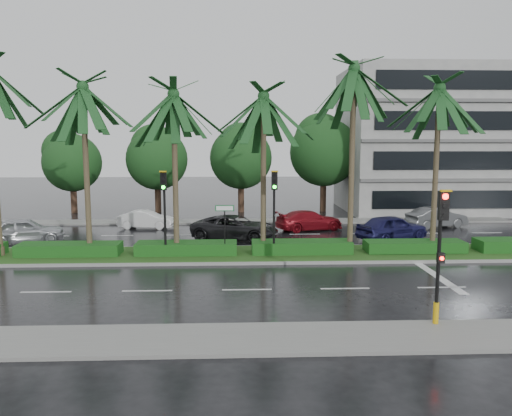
{
  "coord_description": "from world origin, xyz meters",
  "views": [
    {
      "loc": [
        -0.41,
        -24.51,
        5.95
      ],
      "look_at": [
        0.63,
        1.5,
        2.46
      ],
      "focal_mm": 35.0,
      "sensor_mm": 36.0,
      "label": 1
    }
  ],
  "objects_px": {
    "signal_median_left": "(164,201)",
    "car_red": "(309,220)",
    "street_sign": "(225,217)",
    "signal_near": "(440,252)",
    "car_silver": "(24,230)",
    "car_grey": "(437,217)",
    "car_white": "(146,219)",
    "car_darkgrey": "(235,227)",
    "car_blue": "(392,228)"
  },
  "relations": [
    {
      "from": "car_grey",
      "to": "car_white",
      "type": "bearing_deg",
      "value": 73.47
    },
    {
      "from": "signal_near",
      "to": "car_darkgrey",
      "type": "relative_size",
      "value": 0.83
    },
    {
      "from": "car_red",
      "to": "signal_median_left",
      "type": "bearing_deg",
      "value": 115.94
    },
    {
      "from": "car_red",
      "to": "car_darkgrey",
      "type": "bearing_deg",
      "value": 102.99
    },
    {
      "from": "street_sign",
      "to": "car_blue",
      "type": "height_order",
      "value": "street_sign"
    },
    {
      "from": "car_silver",
      "to": "car_red",
      "type": "xyz_separation_m",
      "value": [
        17.39,
        3.58,
        -0.09
      ]
    },
    {
      "from": "signal_near",
      "to": "car_blue",
      "type": "distance_m",
      "value": 14.68
    },
    {
      "from": "signal_median_left",
      "to": "car_red",
      "type": "relative_size",
      "value": 0.95
    },
    {
      "from": "street_sign",
      "to": "car_silver",
      "type": "height_order",
      "value": "street_sign"
    },
    {
      "from": "car_white",
      "to": "car_red",
      "type": "distance_m",
      "value": 11.17
    },
    {
      "from": "car_blue",
      "to": "car_silver",
      "type": "bearing_deg",
      "value": 65.25
    },
    {
      "from": "signal_near",
      "to": "car_darkgrey",
      "type": "distance_m",
      "value": 16.32
    },
    {
      "from": "car_blue",
      "to": "car_grey",
      "type": "relative_size",
      "value": 1.07
    },
    {
      "from": "signal_near",
      "to": "car_darkgrey",
      "type": "height_order",
      "value": "signal_near"
    },
    {
      "from": "street_sign",
      "to": "car_darkgrey",
      "type": "relative_size",
      "value": 0.49
    },
    {
      "from": "signal_median_left",
      "to": "car_darkgrey",
      "type": "distance_m",
      "value": 6.65
    },
    {
      "from": "signal_near",
      "to": "street_sign",
      "type": "relative_size",
      "value": 1.68
    },
    {
      "from": "car_darkgrey",
      "to": "car_grey",
      "type": "distance_m",
      "value": 14.48
    },
    {
      "from": "car_darkgrey",
      "to": "signal_near",
      "type": "bearing_deg",
      "value": -141.67
    },
    {
      "from": "car_silver",
      "to": "car_blue",
      "type": "distance_m",
      "value": 21.89
    },
    {
      "from": "car_grey",
      "to": "signal_near",
      "type": "bearing_deg",
      "value": 142.7
    },
    {
      "from": "street_sign",
      "to": "car_red",
      "type": "relative_size",
      "value": 0.57
    },
    {
      "from": "signal_near",
      "to": "car_silver",
      "type": "bearing_deg",
      "value": 142.89
    },
    {
      "from": "signal_near",
      "to": "car_grey",
      "type": "distance_m",
      "value": 20.12
    },
    {
      "from": "car_red",
      "to": "car_grey",
      "type": "bearing_deg",
      "value": -103.43
    },
    {
      "from": "signal_median_left",
      "to": "car_white",
      "type": "height_order",
      "value": "signal_median_left"
    },
    {
      "from": "car_silver",
      "to": "car_red",
      "type": "distance_m",
      "value": 17.75
    },
    {
      "from": "signal_median_left",
      "to": "car_red",
      "type": "bearing_deg",
      "value": 43.89
    },
    {
      "from": "street_sign",
      "to": "car_grey",
      "type": "distance_m",
      "value": 16.97
    },
    {
      "from": "car_silver",
      "to": "car_white",
      "type": "distance_m",
      "value": 7.85
    },
    {
      "from": "signal_near",
      "to": "car_white",
      "type": "xyz_separation_m",
      "value": [
        -12.61,
        19.0,
        -1.88
      ]
    },
    {
      "from": "signal_median_left",
      "to": "car_grey",
      "type": "height_order",
      "value": "signal_median_left"
    },
    {
      "from": "car_silver",
      "to": "car_red",
      "type": "height_order",
      "value": "car_silver"
    },
    {
      "from": "car_blue",
      "to": "car_grey",
      "type": "height_order",
      "value": "car_blue"
    },
    {
      "from": "car_white",
      "to": "car_grey",
      "type": "distance_m",
      "value": 20.12
    },
    {
      "from": "car_white",
      "to": "car_red",
      "type": "height_order",
      "value": "car_red"
    },
    {
      "from": "signal_median_left",
      "to": "car_grey",
      "type": "relative_size",
      "value": 1.03
    },
    {
      "from": "signal_median_left",
      "to": "signal_near",
      "type": "bearing_deg",
      "value": -44.09
    },
    {
      "from": "car_silver",
      "to": "signal_near",
      "type": "bearing_deg",
      "value": -146.55
    },
    {
      "from": "signal_median_left",
      "to": "car_white",
      "type": "relative_size",
      "value": 1.16
    },
    {
      "from": "car_darkgrey",
      "to": "car_red",
      "type": "distance_m",
      "value": 5.83
    },
    {
      "from": "signal_median_left",
      "to": "car_blue",
      "type": "height_order",
      "value": "signal_median_left"
    },
    {
      "from": "street_sign",
      "to": "car_red",
      "type": "height_order",
      "value": "street_sign"
    },
    {
      "from": "signal_median_left",
      "to": "car_silver",
      "type": "bearing_deg",
      "value": 152.64
    },
    {
      "from": "street_sign",
      "to": "car_blue",
      "type": "relative_size",
      "value": 0.57
    },
    {
      "from": "street_sign",
      "to": "car_blue",
      "type": "distance_m",
      "value": 11.01
    },
    {
      "from": "car_blue",
      "to": "signal_near",
      "type": "bearing_deg",
      "value": 143.44
    },
    {
      "from": "signal_near",
      "to": "car_white",
      "type": "height_order",
      "value": "signal_near"
    },
    {
      "from": "car_red",
      "to": "car_grey",
      "type": "relative_size",
      "value": 1.09
    },
    {
      "from": "signal_median_left",
      "to": "car_red",
      "type": "distance_m",
      "value": 12.02
    }
  ]
}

